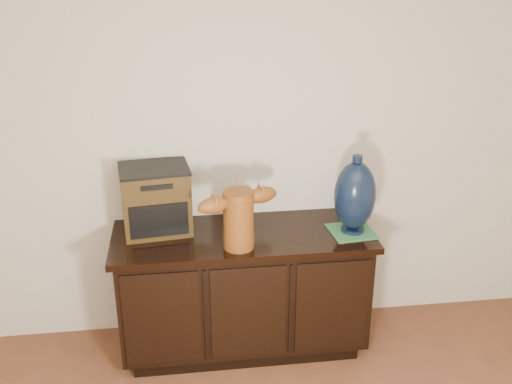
{
  "coord_description": "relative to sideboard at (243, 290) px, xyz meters",
  "views": [
    {
      "loc": [
        -0.32,
        -0.75,
        2.27
      ],
      "look_at": [
        0.07,
        2.18,
        1.02
      ],
      "focal_mm": 42.0,
      "sensor_mm": 36.0,
      "label": 1
    }
  ],
  "objects": [
    {
      "name": "spray_can",
      "position": [
        0.04,
        0.1,
        0.46
      ],
      "size": [
        0.07,
        0.07,
        0.2
      ],
      "color": "maroon",
      "rests_on": "sideboard"
    },
    {
      "name": "terracotta_vessel",
      "position": [
        -0.04,
        -0.15,
        0.55
      ],
      "size": [
        0.45,
        0.24,
        0.32
      ],
      "rotation": [
        0.0,
        0.0,
        0.37
      ],
      "color": "brown",
      "rests_on": "sideboard"
    },
    {
      "name": "green_mat",
      "position": [
        0.61,
        -0.06,
        0.37
      ],
      "size": [
        0.26,
        0.26,
        0.01
      ],
      "primitive_type": "cube",
      "rotation": [
        0.0,
        0.0,
        0.1
      ],
      "color": "#326F40",
      "rests_on": "sideboard"
    },
    {
      "name": "tv_radio",
      "position": [
        -0.47,
        0.11,
        0.56
      ],
      "size": [
        0.41,
        0.35,
        0.38
      ],
      "rotation": [
        0.0,
        0.0,
        0.12
      ],
      "color": "#3C290F",
      "rests_on": "sideboard"
    },
    {
      "name": "sideboard",
      "position": [
        0.0,
        0.0,
        0.0
      ],
      "size": [
        1.46,
        0.56,
        0.75
      ],
      "color": "black",
      "rests_on": "ground"
    },
    {
      "name": "lamp_base",
      "position": [
        0.61,
        -0.06,
        0.59
      ],
      "size": [
        0.25,
        0.25,
        0.45
      ],
      "rotation": [
        0.0,
        0.0,
        0.1
      ],
      "color": "black",
      "rests_on": "green_mat"
    }
  ]
}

